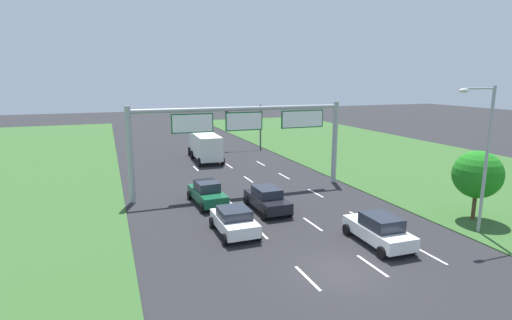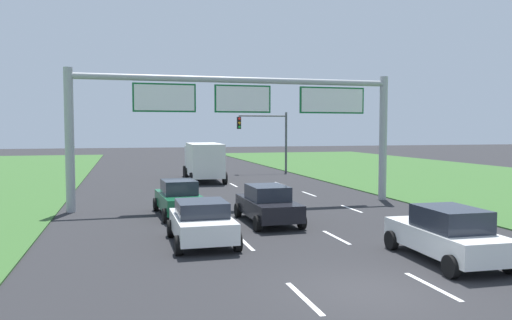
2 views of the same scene
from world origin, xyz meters
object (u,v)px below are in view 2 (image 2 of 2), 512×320
object	(u,v)px
car_mid_lane	(268,204)
box_truck	(203,160)
car_lead_silver	(202,222)
car_far_ahead	(447,234)
traffic_light_mast	(266,131)
sign_gantry	(244,111)
car_near_red	(179,198)

from	to	relation	value
car_mid_lane	box_truck	size ratio (longest dim) A/B	0.56
car_lead_silver	car_mid_lane	size ratio (longest dim) A/B	0.88
car_mid_lane	car_far_ahead	bearing A→B (deg)	-65.13
car_mid_lane	traffic_light_mast	distance (m)	24.80
car_lead_silver	sign_gantry	bearing A→B (deg)	67.13
car_lead_silver	car_far_ahead	bearing A→B (deg)	-31.45
car_mid_lane	sign_gantry	world-z (taller)	sign_gantry
car_lead_silver	box_truck	xyz separation A→B (m)	(3.40, 21.67, 0.84)
car_near_red	car_mid_lane	bearing A→B (deg)	-42.18
car_near_red	box_truck	size ratio (longest dim) A/B	0.57
car_near_red	car_lead_silver	size ratio (longest dim) A/B	1.16
sign_gantry	car_near_red	bearing A→B (deg)	-148.05
car_near_red	car_mid_lane	distance (m)	4.48
car_mid_lane	sign_gantry	distance (m)	6.57
car_near_red	car_lead_silver	distance (m)	6.01
car_far_ahead	traffic_light_mast	bearing A→B (deg)	85.98
car_near_red	sign_gantry	xyz separation A→B (m)	(3.65, 2.27, 4.16)
car_near_red	traffic_light_mast	xyz separation A→B (m)	(10.21, 20.87, 3.05)
car_lead_silver	box_truck	bearing A→B (deg)	81.12
traffic_light_mast	car_lead_silver	bearing A→B (deg)	-110.53
car_near_red	car_mid_lane	size ratio (longest dim) A/B	1.02
car_near_red	traffic_light_mast	distance (m)	23.43
car_far_ahead	box_truck	xyz separation A→B (m)	(-3.50, 25.89, 0.79)
car_near_red	box_truck	world-z (taller)	box_truck
car_near_red	car_lead_silver	xyz separation A→B (m)	(0.15, -6.01, -0.03)
box_truck	sign_gantry	bearing A→B (deg)	-87.64
car_far_ahead	car_mid_lane	bearing A→B (deg)	117.33
car_mid_lane	box_truck	world-z (taller)	box_truck
car_lead_silver	car_far_ahead	world-z (taller)	car_far_ahead
sign_gantry	traffic_light_mast	xyz separation A→B (m)	(6.57, 18.59, -1.11)
car_mid_lane	car_far_ahead	size ratio (longest dim) A/B	1.01
car_near_red	traffic_light_mast	bearing A→B (deg)	60.53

